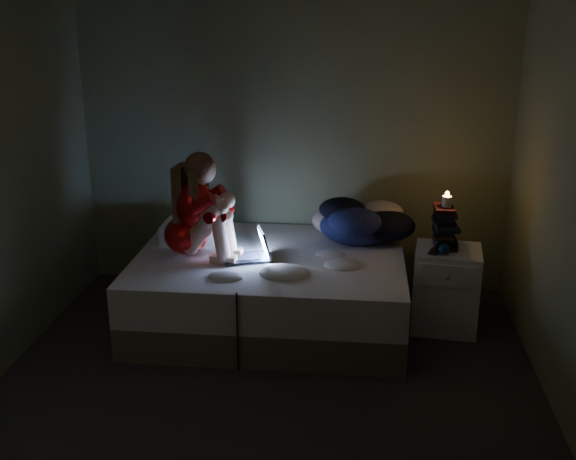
# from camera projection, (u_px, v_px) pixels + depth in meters

# --- Properties ---
(floor) EXTENTS (3.60, 3.80, 0.02)m
(floor) POSITION_uv_depth(u_px,v_px,m) (264.00, 400.00, 4.40)
(floor) COLOR black
(floor) RESTS_ON ground
(wall_back) EXTENTS (3.60, 0.02, 2.60)m
(wall_back) POSITION_uv_depth(u_px,v_px,m) (294.00, 139.00, 5.77)
(wall_back) COLOR #59644E
(wall_back) RESTS_ON ground
(wall_front) EXTENTS (3.60, 0.02, 2.60)m
(wall_front) POSITION_uv_depth(u_px,v_px,m) (175.00, 375.00, 2.17)
(wall_front) COLOR #59644E
(wall_front) RESTS_ON ground
(bed) EXTENTS (2.03, 1.52, 0.56)m
(bed) POSITION_uv_depth(u_px,v_px,m) (270.00, 289.00, 5.35)
(bed) COLOR silver
(bed) RESTS_ON ground
(pillow) EXTENTS (0.49, 0.35, 0.14)m
(pillow) POSITION_uv_depth(u_px,v_px,m) (195.00, 231.00, 5.56)
(pillow) COLOR silver
(pillow) RESTS_ON bed
(woman) EXTENTS (0.54, 0.38, 0.82)m
(woman) POSITION_uv_depth(u_px,v_px,m) (185.00, 205.00, 5.10)
(woman) COLOR #850700
(woman) RESTS_ON bed
(laptop) EXTENTS (0.40, 0.34, 0.24)m
(laptop) POSITION_uv_depth(u_px,v_px,m) (245.00, 244.00, 5.13)
(laptop) COLOR black
(laptop) RESTS_ON bed
(clothes_pile) EXTENTS (0.76, 0.69, 0.37)m
(clothes_pile) POSITION_uv_depth(u_px,v_px,m) (356.00, 219.00, 5.50)
(clothes_pile) COLOR #0B0B3E
(clothes_pile) RESTS_ON bed
(nightstand) EXTENTS (0.53, 0.48, 0.64)m
(nightstand) POSITION_uv_depth(u_px,v_px,m) (446.00, 289.00, 5.24)
(nightstand) COLOR silver
(nightstand) RESTS_ON ground
(book_stack) EXTENTS (0.19, 0.25, 0.36)m
(book_stack) POSITION_uv_depth(u_px,v_px,m) (445.00, 225.00, 5.11)
(book_stack) COLOR black
(book_stack) RESTS_ON nightstand
(candle) EXTENTS (0.07, 0.07, 0.08)m
(candle) POSITION_uv_depth(u_px,v_px,m) (447.00, 196.00, 5.04)
(candle) COLOR beige
(candle) RESTS_ON book_stack
(phone) EXTENTS (0.10, 0.15, 0.01)m
(phone) POSITION_uv_depth(u_px,v_px,m) (436.00, 252.00, 5.06)
(phone) COLOR black
(phone) RESTS_ON nightstand
(blue_orb) EXTENTS (0.08, 0.08, 0.08)m
(blue_orb) POSITION_uv_depth(u_px,v_px,m) (446.00, 249.00, 5.01)
(blue_orb) COLOR #0A234F
(blue_orb) RESTS_ON nightstand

